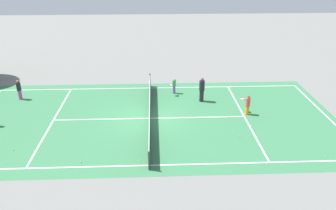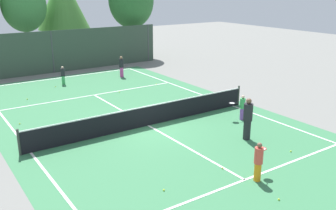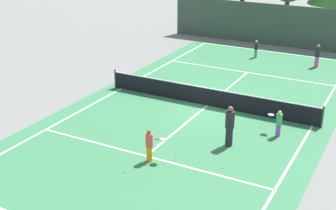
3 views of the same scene
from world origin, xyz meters
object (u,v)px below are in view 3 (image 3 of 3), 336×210
Objects in this scene: player_3 at (278,123)px; tennis_ball_10 at (320,83)px; tennis_ball_1 at (269,77)px; tennis_ball_4 at (157,145)px; tennis_ball_8 at (204,59)px; tennis_ball_11 at (125,172)px; player_4 at (256,49)px; player_2 at (230,126)px; tennis_ball_9 at (222,167)px; player_1 at (150,145)px; tennis_ball_2 at (176,156)px; player_0 at (317,56)px; tennis_ball_5 at (132,87)px; tennis_ball_7 at (106,133)px; tennis_ball_6 at (244,57)px.

tennis_ball_10 is (0.25, 8.32, -0.62)m from player_3.
tennis_ball_1 and tennis_ball_4 have the same top height.
tennis_ball_11 is at bearing -76.98° from tennis_ball_8.
tennis_ball_10 is at bearing -34.42° from player_4.
tennis_ball_4 is 1.00× the size of tennis_ball_8.
tennis_ball_4 and tennis_ball_10 have the same top height.
player_2 is 28.07× the size of tennis_ball_9.
player_1 reaches higher than tennis_ball_4.
tennis_ball_8 is (-4.80, 13.55, 0.00)m from tennis_ball_2.
player_4 is 15.38m from tennis_ball_4.
player_0 is 12.76m from tennis_ball_5.
player_4 is at bearing 103.56° from player_2.
tennis_ball_1 is 1.00× the size of tennis_ball_10.
tennis_ball_2 is at bearing -6.23° from tennis_ball_7.
tennis_ball_10 is (7.26, 11.89, 0.00)m from tennis_ball_7.
player_2 is at bearing 104.36° from tennis_ball_9.
tennis_ball_5 is (-4.41, -9.53, -0.61)m from player_4.
player_0 is 16.75m from player_1.
tennis_ball_5 is at bearing 111.68° from tennis_ball_7.
tennis_ball_6 is 17.59m from tennis_ball_11.
tennis_ball_7 is at bearing -95.16° from tennis_ball_6.
tennis_ball_5 is at bearing 165.92° from player_3.
tennis_ball_11 is (-1.59, -13.98, 0.00)m from tennis_ball_1.
tennis_ball_1 and tennis_ball_10 have the same top height.
player_3 is 19.05× the size of tennis_ball_5.
player_2 is at bearing -129.56° from player_3.
tennis_ball_1 is at bearing 40.19° from tennis_ball_5.
player_2 reaches higher than tennis_ball_4.
player_0 is at bearing 46.86° from tennis_ball_5.
player_2 reaches higher than player_3.
player_2 is 2.55m from player_3.
tennis_ball_11 is at bearing -59.19° from tennis_ball_5.
tennis_ball_2 and tennis_ball_6 have the same top height.
tennis_ball_6 and tennis_ball_9 have the same top height.
tennis_ball_1 is at bearing 97.94° from tennis_ball_9.
player_4 is 18.99× the size of tennis_ball_11.
tennis_ball_8 and tennis_ball_9 have the same top height.
tennis_ball_10 is at bearing -8.65° from tennis_ball_8.
player_4 is 18.99× the size of tennis_ball_8.
tennis_ball_7 is (2.35, -5.92, 0.00)m from tennis_ball_5.
tennis_ball_2 and tennis_ball_5 have the same top height.
tennis_ball_6 is 3.01m from tennis_ball_8.
tennis_ball_10 is (0.90, -3.33, -0.75)m from player_0.
tennis_ball_11 is at bearing -96.48° from tennis_ball_1.
tennis_ball_10 is at bearing 72.25° from tennis_ball_11.
tennis_ball_6 is 1.00× the size of tennis_ball_9.
player_0 is 7.64m from tennis_ball_8.
player_0 reaches higher than tennis_ball_9.
player_2 is at bearing 52.78° from tennis_ball_2.
player_0 is at bearing 76.16° from tennis_ball_4.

